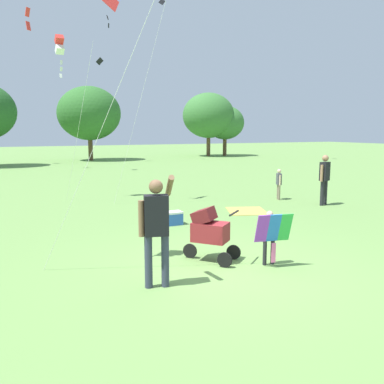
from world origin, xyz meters
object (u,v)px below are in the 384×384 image
object	(u,v)px
person_red_shirt	(325,176)
kite_orange_delta	(110,8)
stroller	(209,229)
person_adult_flyer	(156,223)
cooler_box	(173,218)
child_with_butterfly_kite	(270,232)
kite_green_novelty	(60,46)
person_sitting_far	(279,182)
picnic_blanket	(247,211)

from	to	relation	value
person_red_shirt	kite_orange_delta	bearing A→B (deg)	152.93
kite_orange_delta	person_red_shirt	xyz separation A→B (m)	(6.15, -3.14, -5.26)
stroller	person_red_shirt	world-z (taller)	person_red_shirt
person_adult_flyer	cooler_box	distance (m)	4.38
child_with_butterfly_kite	person_red_shirt	bearing A→B (deg)	38.99
person_adult_flyer	stroller	world-z (taller)	person_adult_flyer
kite_green_novelty	cooler_box	distance (m)	7.51
person_adult_flyer	person_sitting_far	bearing A→B (deg)	40.70
kite_green_novelty	person_sitting_far	size ratio (longest dim) A/B	5.16
picnic_blanket	cooler_box	world-z (taller)	cooler_box
picnic_blanket	kite_green_novelty	bearing A→B (deg)	135.91
kite_green_novelty	person_sitting_far	xyz separation A→B (m)	(6.82, -3.20, -4.61)
kite_green_novelty	person_adult_flyer	bearing A→B (deg)	-89.85
stroller	person_sitting_far	bearing A→B (deg)	42.78
person_adult_flyer	kite_orange_delta	world-z (taller)	kite_orange_delta
stroller	cooler_box	xyz separation A→B (m)	(0.54, 3.05, -0.43)
kite_orange_delta	picnic_blanket	size ratio (longest dim) A/B	5.40
child_with_butterfly_kite	person_red_shirt	distance (m)	6.77
child_with_butterfly_kite	stroller	world-z (taller)	stroller
stroller	kite_green_novelty	distance (m)	9.56
child_with_butterfly_kite	person_red_shirt	xyz separation A→B (m)	(5.25, 4.25, 0.35)
kite_green_novelty	person_red_shirt	bearing A→B (deg)	-32.09
child_with_butterfly_kite	person_sitting_far	size ratio (longest dim) A/B	0.92
person_sitting_far	cooler_box	distance (m)	5.31
kite_orange_delta	cooler_box	size ratio (longest dim) A/B	15.42
person_sitting_far	child_with_butterfly_kite	bearing A→B (deg)	-128.46
person_sitting_far	kite_green_novelty	bearing A→B (deg)	154.89
child_with_butterfly_kite	cooler_box	world-z (taller)	child_with_butterfly_kite
stroller	person_red_shirt	xyz separation A→B (m)	(6.12, 3.53, 0.37)
person_adult_flyer	stroller	bearing A→B (deg)	30.91
person_sitting_far	cooler_box	size ratio (longest dim) A/B	2.43
person_sitting_far	cooler_box	bearing A→B (deg)	-157.89
child_with_butterfly_kite	cooler_box	distance (m)	3.81
person_adult_flyer	person_red_shirt	world-z (taller)	person_adult_flyer
kite_green_novelty	picnic_blanket	bearing A→B (deg)	-44.09
kite_orange_delta	cooler_box	distance (m)	7.08
picnic_blanket	cooler_box	bearing A→B (deg)	-165.81
stroller	person_sitting_far	size ratio (longest dim) A/B	0.95
kite_orange_delta	child_with_butterfly_kite	bearing A→B (deg)	-83.12
child_with_butterfly_kite	cooler_box	bearing A→B (deg)	94.96
person_sitting_far	picnic_blanket	bearing A→B (deg)	-149.10
person_adult_flyer	person_sitting_far	world-z (taller)	person_adult_flyer
kite_orange_delta	cooler_box	xyz separation A→B (m)	(0.57, -3.63, -6.06)
kite_orange_delta	kite_green_novelty	bearing A→B (deg)	130.94
kite_orange_delta	person_red_shirt	distance (m)	8.68
child_with_butterfly_kite	kite_green_novelty	distance (m)	10.33
person_adult_flyer	kite_orange_delta	xyz separation A→B (m)	(1.33, 7.48, 5.20)
cooler_box	stroller	bearing A→B (deg)	-100.09
kite_green_novelty	picnic_blanket	world-z (taller)	kite_green_novelty
kite_green_novelty	person_sitting_far	world-z (taller)	kite_green_novelty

